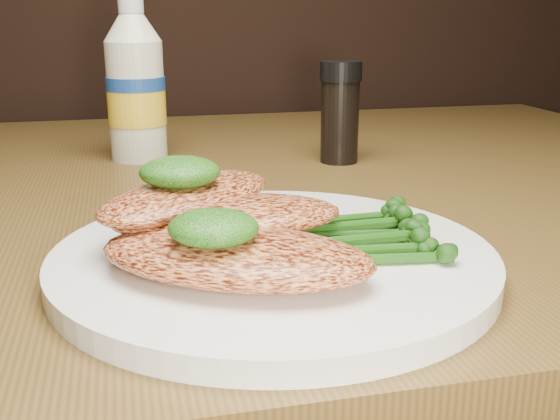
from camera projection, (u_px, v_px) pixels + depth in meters
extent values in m
cylinder|color=white|center=(273.00, 260.00, 0.43)|extent=(0.28, 0.28, 0.01)
ellipsoid|color=#E68149|center=(235.00, 256.00, 0.38)|extent=(0.18, 0.15, 0.03)
ellipsoid|color=#E68149|center=(227.00, 216.00, 0.42)|extent=(0.15, 0.08, 0.02)
ellipsoid|color=#E68149|center=(188.00, 197.00, 0.44)|extent=(0.15, 0.15, 0.02)
ellipsoid|color=black|center=(213.00, 228.00, 0.37)|extent=(0.06, 0.06, 0.02)
ellipsoid|color=black|center=(180.00, 172.00, 0.43)|extent=(0.06, 0.06, 0.02)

